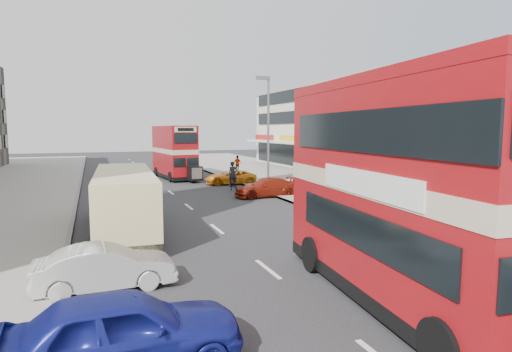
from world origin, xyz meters
name	(u,v)px	position (x,y,z in m)	size (l,w,h in m)	color
ground	(295,291)	(0.00, 0.00, 0.00)	(160.00, 160.00, 0.00)	#28282B
road_surface	(171,193)	(0.00, 20.00, 0.01)	(12.00, 90.00, 0.01)	#28282B
pavement_right	(321,184)	(12.00, 20.00, 0.07)	(12.00, 90.00, 0.15)	gray
kerb_left	(78,196)	(-6.10, 20.00, 0.07)	(0.20, 90.00, 0.16)	gray
kerb_right	(252,188)	(6.10, 20.00, 0.07)	(0.20, 90.00, 0.16)	gray
commercial_row	(388,127)	(19.95, 22.00, 4.70)	(9.90, 46.20, 9.30)	beige
street_lamp	(267,125)	(6.52, 18.00, 4.78)	(1.00, 0.20, 8.12)	slate
bus_main	(406,189)	(2.28, -1.63, 2.94)	(3.67, 10.35, 5.58)	black
bus_second	(174,152)	(1.87, 28.87, 2.42)	(3.05, 8.42, 4.60)	black
coach	(125,199)	(-3.86, 8.91, 1.45)	(2.83, 9.39, 2.46)	black
car_left_near	(123,331)	(-4.69, -2.40, 0.75)	(1.78, 4.42, 1.51)	navy
car_left_front	(106,268)	(-4.87, 2.00, 0.62)	(1.32, 3.79, 1.25)	beige
car_right_a	(266,188)	(5.57, 15.84, 0.62)	(1.74, 4.28, 1.24)	maroon
car_right_b	(230,177)	(5.33, 22.96, 0.58)	(1.92, 4.16, 1.16)	orange
pedestrian_near	(310,181)	(8.61, 15.37, 0.97)	(0.60, 0.41, 1.64)	gray
pedestrian_far	(237,164)	(8.52, 30.82, 1.00)	(1.00, 0.42, 1.70)	gray
cyclist	(233,181)	(4.32, 19.12, 0.76)	(0.66, 1.59, 2.15)	gray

